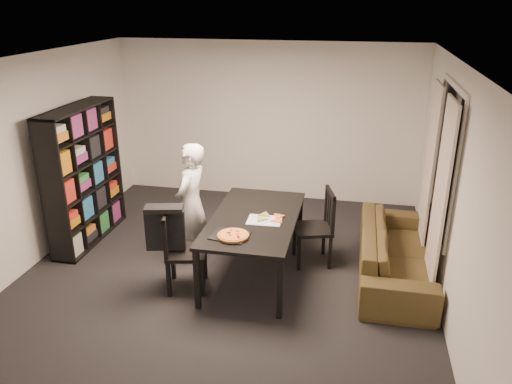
% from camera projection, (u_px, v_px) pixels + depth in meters
% --- Properties ---
extents(room, '(5.01, 5.51, 2.61)m').
position_uv_depth(room, '(224.00, 177.00, 5.74)').
color(room, black).
rests_on(room, ground).
extents(window_pane, '(0.02, 1.40, 1.60)m').
position_uv_depth(window_pane, '(445.00, 158.00, 5.74)').
color(window_pane, black).
rests_on(window_pane, room).
extents(window_frame, '(0.03, 1.52, 1.72)m').
position_uv_depth(window_frame, '(445.00, 158.00, 5.74)').
color(window_frame, white).
rests_on(window_frame, room).
extents(curtain_left, '(0.03, 0.70, 2.25)m').
position_uv_depth(curtain_left, '(439.00, 203.00, 5.41)').
color(curtain_left, beige).
rests_on(curtain_left, room).
extents(curtain_right, '(0.03, 0.70, 2.25)m').
position_uv_depth(curtain_right, '(429.00, 172.00, 6.36)').
color(curtain_right, beige).
rests_on(curtain_right, room).
extents(bookshelf, '(0.35, 1.50, 1.90)m').
position_uv_depth(bookshelf, '(84.00, 176.00, 6.82)').
color(bookshelf, black).
rests_on(bookshelf, room).
extents(dining_table, '(1.02, 1.83, 0.76)m').
position_uv_depth(dining_table, '(254.00, 222.00, 6.02)').
color(dining_table, black).
rests_on(dining_table, room).
extents(chair_left, '(0.54, 0.54, 0.97)m').
position_uv_depth(chair_left, '(178.00, 245.00, 5.76)').
color(chair_left, black).
rests_on(chair_left, room).
extents(chair_right, '(0.57, 0.57, 0.99)m').
position_uv_depth(chair_right, '(320.00, 222.00, 6.33)').
color(chair_right, black).
rests_on(chair_right, room).
extents(draped_jacket, '(0.46, 0.28, 0.54)m').
position_uv_depth(draped_jacket, '(165.00, 226.00, 5.67)').
color(draped_jacket, black).
rests_on(draped_jacket, chair_left).
extents(person, '(0.46, 0.63, 1.57)m').
position_uv_depth(person, '(192.00, 203.00, 6.33)').
color(person, silver).
rests_on(person, room).
extents(baking_tray, '(0.45, 0.38, 0.01)m').
position_uv_depth(baking_tray, '(230.00, 236.00, 5.52)').
color(baking_tray, black).
rests_on(baking_tray, dining_table).
extents(pepperoni_pizza, '(0.35, 0.35, 0.03)m').
position_uv_depth(pepperoni_pizza, '(233.00, 235.00, 5.48)').
color(pepperoni_pizza, '#A56530').
rests_on(pepperoni_pizza, dining_table).
extents(kitchen_towel, '(0.41, 0.31, 0.01)m').
position_uv_depth(kitchen_towel, '(264.00, 220.00, 5.90)').
color(kitchen_towel, white).
rests_on(kitchen_towel, dining_table).
extents(pizza_slices, '(0.45, 0.42, 0.01)m').
position_uv_depth(pizza_slices, '(270.00, 218.00, 5.95)').
color(pizza_slices, '#B49538').
rests_on(pizza_slices, dining_table).
extents(sofa, '(0.84, 2.14, 0.63)m').
position_uv_depth(sofa, '(395.00, 252.00, 6.10)').
color(sofa, '#3E3918').
rests_on(sofa, room).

